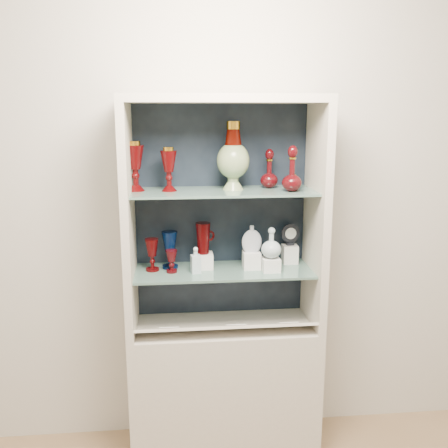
{
  "coord_description": "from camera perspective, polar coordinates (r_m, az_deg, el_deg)",
  "views": [
    {
      "loc": [
        -0.25,
        -0.94,
        1.86
      ],
      "look_at": [
        0.0,
        1.53,
        1.3
      ],
      "focal_mm": 40.0,
      "sensor_mm": 36.0,
      "label": 1
    }
  ],
  "objects": [
    {
      "name": "ruby_decanter_a",
      "position": [
        2.5,
        7.81,
        6.6
      ],
      "size": [
        0.1,
        0.1,
        0.26
      ],
      "primitive_type": null,
      "rotation": [
        0.0,
        0.0,
        -0.04
      ],
      "color": "#47080B",
      "rests_on": "shelf_upper"
    },
    {
      "name": "label_ledge",
      "position": [
        2.6,
        0.25,
        -11.78
      ],
      "size": [
        0.92,
        0.17,
        0.09
      ],
      "primitive_type": "cube",
      "rotation": [
        -0.44,
        0.0,
        0.0
      ],
      "color": "beige",
      "rests_on": "cabinet_base"
    },
    {
      "name": "pedestal_lamp_right",
      "position": [
        2.51,
        -6.32,
        6.25
      ],
      "size": [
        0.09,
        0.09,
        0.22
      ],
      "primitive_type": null,
      "rotation": [
        0.0,
        0.0,
        -0.04
      ],
      "color": "#430607",
      "rests_on": "shelf_upper"
    },
    {
      "name": "cabinet_base",
      "position": [
        2.89,
        -0.0,
        -18.2
      ],
      "size": [
        1.0,
        0.4,
        0.75
      ],
      "primitive_type": "cube",
      "color": "beige",
      "rests_on": "ground"
    },
    {
      "name": "cobalt_goblet",
      "position": [
        2.64,
        -6.21,
        -2.95
      ],
      "size": [
        0.1,
        0.1,
        0.2
      ],
      "primitive_type": null,
      "rotation": [
        0.0,
        0.0,
        0.24
      ],
      "color": "#05163C",
      "rests_on": "shelf_lower"
    },
    {
      "name": "flat_flask",
      "position": [
        2.61,
        3.19,
        -1.65
      ],
      "size": [
        0.11,
        0.04,
        0.15
      ],
      "primitive_type": null,
      "rotation": [
        0.0,
        0.0,
        -0.02
      ],
      "color": "#B4BDCA",
      "rests_on": "riser_flat_flask"
    },
    {
      "name": "shelf_lower",
      "position": [
        2.63,
        -0.04,
        -5.36
      ],
      "size": [
        0.92,
        0.34,
        0.01
      ],
      "primitive_type": "cube",
      "color": "slate",
      "rests_on": "cabinet_side_left"
    },
    {
      "name": "cabinet_back_panel",
      "position": [
        2.72,
        -0.4,
        1.39
      ],
      "size": [
        0.98,
        0.02,
        1.15
      ],
      "primitive_type": "cube",
      "color": "black",
      "rests_on": "cabinet_base"
    },
    {
      "name": "cameo_medallion",
      "position": [
        2.72,
        7.59,
        -1.17
      ],
      "size": [
        0.11,
        0.05,
        0.12
      ],
      "primitive_type": null,
      "rotation": [
        0.0,
        0.0,
        0.13
      ],
      "color": "black",
      "rests_on": "riser_cameo_medallion"
    },
    {
      "name": "ruby_goblet_small",
      "position": [
        2.58,
        -6.02,
        -4.26
      ],
      "size": [
        0.06,
        0.06,
        0.12
      ],
      "primitive_type": null,
      "rotation": [
        0.0,
        0.0,
        0.03
      ],
      "color": "#47080B",
      "rests_on": "shelf_lower"
    },
    {
      "name": "cabinet_top_cap",
      "position": [
        2.48,
        -0.0,
        14.13
      ],
      "size": [
        1.0,
        0.4,
        0.04
      ],
      "primitive_type": "cube",
      "color": "beige",
      "rests_on": "cabinet_side_left"
    },
    {
      "name": "enamel_urn",
      "position": [
        2.54,
        1.05,
        7.81
      ],
      "size": [
        0.21,
        0.21,
        0.34
      ],
      "primitive_type": null,
      "rotation": [
        0.0,
        0.0,
        -0.3
      ],
      "color": "#0C451B",
      "rests_on": "shelf_upper"
    },
    {
      "name": "ruby_pitcher",
      "position": [
        2.61,
        -2.41,
        -1.64
      ],
      "size": [
        0.14,
        0.12,
        0.16
      ],
      "primitive_type": null,
      "rotation": [
        0.0,
        0.0,
        0.42
      ],
      "color": "#430607",
      "rests_on": "riser_ruby_pitcher"
    },
    {
      "name": "cabinet_side_left",
      "position": [
        2.53,
        -10.87,
        0.31
      ],
      "size": [
        0.04,
        0.4,
        1.15
      ],
      "primitive_type": "cube",
      "color": "beige",
      "rests_on": "cabinet_base"
    },
    {
      "name": "riser_clear_round_decanter",
      "position": [
        2.61,
        5.38,
        -4.63
      ],
      "size": [
        0.09,
        0.09,
        0.07
      ],
      "primitive_type": "cube",
      "color": "silver",
      "rests_on": "shelf_lower"
    },
    {
      "name": "label_card_0",
      "position": [
        2.59,
        -6.29,
        -11.67
      ],
      "size": [
        0.1,
        0.06,
        0.03
      ],
      "primitive_type": "cube",
      "rotation": [
        -0.44,
        0.0,
        0.0
      ],
      "color": "white",
      "rests_on": "label_ledge"
    },
    {
      "name": "cabinet_side_right",
      "position": [
        2.62,
        10.49,
        0.76
      ],
      "size": [
        0.04,
        0.4,
        1.15
      ],
      "primitive_type": "cube",
      "color": "beige",
      "rests_on": "cabinet_base"
    },
    {
      "name": "label_card_1",
      "position": [
        2.65,
        7.29,
        -11.11
      ],
      "size": [
        0.1,
        0.06,
        0.03
      ],
      "primitive_type": "cube",
      "rotation": [
        -0.44,
        0.0,
        0.0
      ],
      "color": "white",
      "rests_on": "label_ledge"
    },
    {
      "name": "shelf_upper",
      "position": [
        2.53,
        -0.05,
        3.73
      ],
      "size": [
        0.92,
        0.34,
        0.01
      ],
      "primitive_type": "cube",
      "color": "slate",
      "rests_on": "cabinet_side_left"
    },
    {
      "name": "riser_ruby_pitcher",
      "position": [
        2.64,
        -2.38,
        -4.21
      ],
      "size": [
        0.1,
        0.1,
        0.08
      ],
      "primitive_type": "cube",
      "color": "silver",
      "rests_on": "shelf_lower"
    },
    {
      "name": "clear_square_bottle",
      "position": [
        2.56,
        -3.25,
        -4.13
      ],
      "size": [
        0.06,
        0.06,
        0.14
      ],
      "primitive_type": null,
      "rotation": [
        0.0,
        0.0,
        0.19
      ],
      "color": "#A8BEC5",
      "rests_on": "shelf_lower"
    },
    {
      "name": "pedestal_lamp_left",
      "position": [
        2.54,
        -10.12,
        6.52
      ],
      "size": [
        0.11,
        0.11,
        0.25
      ],
      "primitive_type": null,
      "rotation": [
        0.0,
        0.0,
        -0.14
      ],
      "color": "#430607",
      "rests_on": "shelf_upper"
    },
    {
      "name": "riser_flat_flask",
      "position": [
        2.64,
        3.16,
        -4.13
      ],
      "size": [
        0.09,
        0.09,
        0.09
      ],
      "primitive_type": "cube",
      "color": "silver",
      "rests_on": "shelf_lower"
    },
    {
      "name": "ruby_decanter_b",
      "position": [
        2.61,
        5.2,
        6.47
      ],
      "size": [
        0.1,
        0.1,
        0.22
      ],
      "primitive_type": null,
      "rotation": [
        0.0,
        0.0,
        -0.12
      ],
      "color": "#47080B",
      "rests_on": "shelf_upper"
    },
    {
      "name": "ruby_goblet_tall",
      "position": [
        2.61,
        -8.22,
        -3.51
      ],
      "size": [
        0.08,
        0.08,
        0.17
      ],
      "primitive_type": null,
      "rotation": [
        0.0,
        0.0,
        0.17
      ],
      "color": "#430607",
      "rests_on": "shelf_lower"
    },
    {
      "name": "lidded_bowl",
      "position": [
        2.6,
        8.06,
        4.86
      ],
      "size": [
        0.09,
        0.09,
        0.08
      ],
      "primitive_type": null,
      "rotation": [
        0.0,
        0.0,
        0.35
      ],
      "color": "#47080B",
      "rests_on": "shelf_upper"
    },
    {
      "name": "wall_back",
      "position": [
        2.74,
        -0.46,
        3.06
      ],
      "size": [
        3.5,
        0.02,
        2.8
      ],
      "primitive_type": "cube",
      "color": "beige",
      "rests_on": "ground"
    },
    {
      "name": "label_card_2",
      "position": [
        2.6,
        1.35,
        -11.43
      ],
      "size": [
        0.1,
        0.06,
        0.03
      ],
      "primitive_type": "cube",
      "rotation": [
        -0.44,
        0.0,
        0.0
      ],
      "color": "white",
      "rests_on": "label_ledge"
    },
    {
      "name": "clear_round_decanter",
      "position": [
        2.57,
        5.43,
        -2.24
      ],
      "size": [
        0.12,
        0.12,
        0.15
      ],
      "primitive_type": null,
      "rotation": [
        0.0,
        0.0,
        0.14
      ],
      "color": "#A8BEC5",
      "rests_on": "riser_clear_round_decanter"
    },
    {
      "name": "riser_cameo_medallion",
      "position": [
        2.75,
        7.52,
        -3.41
      ],
      "size": [
        0.08,
        0.08,
        0.1
      ],
      "primitive_type": "cube",
      "color": "silver",
      "rests_on": "shelf_lower"
    }
  ]
}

